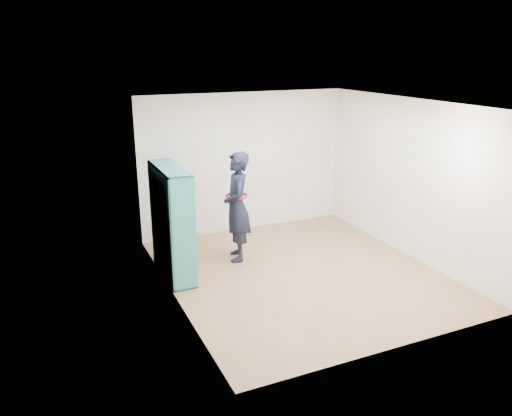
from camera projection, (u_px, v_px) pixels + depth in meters
name	position (u px, v px, depth m)	size (l,w,h in m)	color
floor	(301.00, 273.00, 7.78)	(4.50, 4.50, 0.00)	olive
ceiling	(306.00, 104.00, 6.99)	(4.50, 4.50, 0.00)	white
wall_left	(171.00, 210.00, 6.60)	(0.02, 4.50, 2.60)	white
wall_right	(410.00, 179.00, 8.16)	(0.02, 4.50, 2.60)	white
wall_back	(245.00, 163.00, 9.34)	(4.00, 0.02, 2.60)	white
wall_front	(405.00, 245.00, 5.42)	(4.00, 0.02, 2.60)	white
bookshelf	(170.00, 224.00, 7.49)	(0.37, 1.27, 1.69)	teal
person	(237.00, 207.00, 8.05)	(0.60, 0.75, 1.80)	black
smartphone	(227.00, 199.00, 8.07)	(0.04, 0.09, 0.13)	silver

